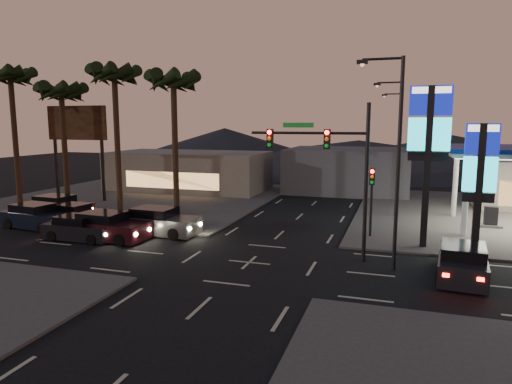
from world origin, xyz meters
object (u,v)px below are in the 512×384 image
(pylon_sign_short, at_px, (480,169))
(suv_station, at_px, (462,262))
(car_lane_a_front, at_px, (80,229))
(traffic_signal_mast, at_px, (332,158))
(car_lane_a_mid, at_px, (107,227))
(pylon_sign_tall, at_px, (429,134))
(car_lane_b_rear, at_px, (58,207))
(car_lane_a_rear, at_px, (36,217))
(car_lane_b_front, at_px, (158,222))
(car_lane_b_mid, at_px, (74,215))

(pylon_sign_short, relative_size, suv_station, 1.41)
(suv_station, bearing_deg, pylon_sign_short, 74.79)
(pylon_sign_short, distance_m, car_lane_a_front, 22.82)
(traffic_signal_mast, bearing_deg, car_lane_a_front, -177.21)
(car_lane_a_mid, xyz_separation_m, suv_station, (19.68, -0.96, -0.04))
(car_lane_a_mid, bearing_deg, car_lane_a_front, -162.23)
(pylon_sign_short, height_order, car_lane_a_front, pylon_sign_short)
(pylon_sign_tall, height_order, car_lane_a_mid, pylon_sign_tall)
(suv_station, bearing_deg, car_lane_b_rear, 168.73)
(pylon_sign_tall, bearing_deg, pylon_sign_short, -21.80)
(car_lane_a_front, distance_m, car_lane_a_rear, 5.17)
(car_lane_b_front, distance_m, car_lane_b_mid, 6.95)
(pylon_sign_short, xyz_separation_m, car_lane_b_front, (-18.39, -0.57, -3.87))
(car_lane_b_mid, bearing_deg, traffic_signal_mast, -8.03)
(car_lane_b_rear, height_order, suv_station, car_lane_b_rear)
(car_lane_a_rear, bearing_deg, car_lane_a_mid, -10.72)
(car_lane_b_rear, relative_size, suv_station, 1.05)
(pylon_sign_tall, xyz_separation_m, pylon_sign_short, (2.50, -1.00, -1.74))
(pylon_sign_short, distance_m, car_lane_a_rear, 27.44)
(traffic_signal_mast, xyz_separation_m, suv_station, (6.23, -1.20, -4.49))
(pylon_sign_tall, height_order, car_lane_a_rear, pylon_sign_tall)
(car_lane_a_rear, relative_size, car_lane_b_rear, 0.99)
(traffic_signal_mast, bearing_deg, car_lane_a_rear, 177.17)
(pylon_sign_tall, relative_size, car_lane_b_front, 1.70)
(car_lane_a_mid, bearing_deg, traffic_signal_mast, 1.00)
(car_lane_a_mid, xyz_separation_m, car_lane_b_front, (2.30, 2.17, 0.01))
(car_lane_a_front, distance_m, car_lane_a_mid, 1.63)
(traffic_signal_mast, distance_m, car_lane_a_front, 15.69)
(pylon_sign_tall, xyz_separation_m, suv_station, (1.49, -4.71, -5.65))
(car_lane_a_rear, xyz_separation_m, car_lane_b_mid, (1.80, 1.57, -0.08))
(car_lane_a_rear, height_order, car_lane_b_rear, car_lane_b_rear)
(pylon_sign_tall, distance_m, pylon_sign_short, 3.20)
(car_lane_a_rear, bearing_deg, car_lane_b_rear, 107.60)
(traffic_signal_mast, relative_size, car_lane_a_front, 1.77)
(car_lane_a_front, bearing_deg, traffic_signal_mast, 2.79)
(car_lane_a_rear, bearing_deg, pylon_sign_short, 3.23)
(car_lane_a_mid, distance_m, suv_station, 19.70)
(car_lane_b_rear, bearing_deg, car_lane_b_mid, -30.44)
(car_lane_a_front, xyz_separation_m, car_lane_b_front, (3.85, 2.67, 0.11))
(traffic_signal_mast, height_order, car_lane_a_front, traffic_signal_mast)
(car_lane_a_mid, bearing_deg, car_lane_b_front, 43.43)
(traffic_signal_mast, relative_size, suv_station, 1.61)
(traffic_signal_mast, height_order, suv_station, traffic_signal_mast)
(car_lane_a_rear, bearing_deg, traffic_signal_mast, -2.83)
(pylon_sign_short, bearing_deg, pylon_sign_tall, 158.20)
(pylon_sign_tall, distance_m, car_lane_b_rear, 26.26)
(car_lane_b_front, bearing_deg, car_lane_a_front, -145.23)
(car_lane_b_front, relative_size, suv_station, 1.07)
(car_lane_b_front, xyz_separation_m, car_lane_b_mid, (-6.92, 0.61, -0.11))
(car_lane_a_mid, bearing_deg, car_lane_b_rear, 149.18)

